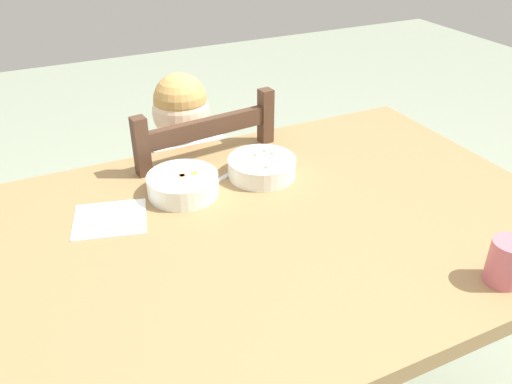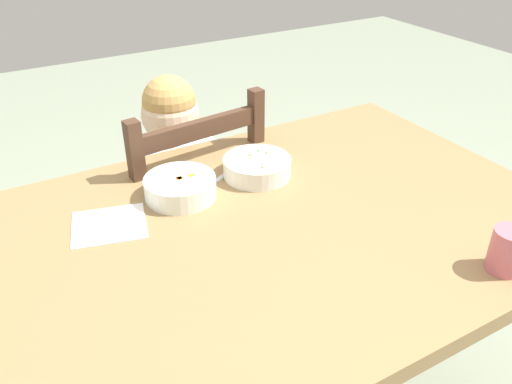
{
  "view_description": "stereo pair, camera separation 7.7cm",
  "coord_description": "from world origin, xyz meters",
  "px_view_note": "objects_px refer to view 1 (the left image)",
  "views": [
    {
      "loc": [
        -0.47,
        -0.87,
        1.43
      ],
      "look_at": [
        -0.02,
        0.06,
        0.81
      ],
      "focal_mm": 36.89,
      "sensor_mm": 36.0,
      "label": 1
    },
    {
      "loc": [
        -0.54,
        -0.84,
        1.43
      ],
      "look_at": [
        -0.02,
        0.06,
        0.81
      ],
      "focal_mm": 36.89,
      "sensor_mm": 36.0,
      "label": 2
    }
  ],
  "objects_px": {
    "child_figure": "(189,177)",
    "drinking_cup": "(506,262)",
    "bowl_of_peas": "(262,167)",
    "dining_chair": "(193,224)",
    "dining_table": "(275,258)",
    "bowl_of_carrots": "(183,184)",
    "spoon": "(209,186)"
  },
  "relations": [
    {
      "from": "child_figure",
      "to": "spoon",
      "type": "relative_size",
      "value": 7.25
    },
    {
      "from": "spoon",
      "to": "drinking_cup",
      "type": "xyz_separation_m",
      "value": [
        0.38,
        -0.58,
        0.04
      ]
    },
    {
      "from": "dining_chair",
      "to": "spoon",
      "type": "xyz_separation_m",
      "value": [
        -0.05,
        -0.3,
        0.32
      ]
    },
    {
      "from": "bowl_of_peas",
      "to": "dining_chair",
      "type": "bearing_deg",
      "value": 108.91
    },
    {
      "from": "bowl_of_peas",
      "to": "drinking_cup",
      "type": "relative_size",
      "value": 1.92
    },
    {
      "from": "child_figure",
      "to": "bowl_of_peas",
      "type": "distance_m",
      "value": 0.35
    },
    {
      "from": "child_figure",
      "to": "drinking_cup",
      "type": "distance_m",
      "value": 0.95
    },
    {
      "from": "dining_table",
      "to": "spoon",
      "type": "relative_size",
      "value": 10.18
    },
    {
      "from": "bowl_of_carrots",
      "to": "spoon",
      "type": "relative_size",
      "value": 1.33
    },
    {
      "from": "dining_table",
      "to": "child_figure",
      "type": "bearing_deg",
      "value": 94.84
    },
    {
      "from": "dining_table",
      "to": "dining_chair",
      "type": "height_order",
      "value": "dining_chair"
    },
    {
      "from": "dining_table",
      "to": "drinking_cup",
      "type": "height_order",
      "value": "drinking_cup"
    },
    {
      "from": "child_figure",
      "to": "spoon",
      "type": "bearing_deg",
      "value": -97.84
    },
    {
      "from": "bowl_of_carrots",
      "to": "spoon",
      "type": "xyz_separation_m",
      "value": [
        0.07,
        0.0,
        -0.02
      ]
    },
    {
      "from": "spoon",
      "to": "child_figure",
      "type": "bearing_deg",
      "value": 82.16
    },
    {
      "from": "dining_chair",
      "to": "bowl_of_peas",
      "type": "distance_m",
      "value": 0.46
    },
    {
      "from": "dining_chair",
      "to": "drinking_cup",
      "type": "relative_size",
      "value": 9.94
    },
    {
      "from": "spoon",
      "to": "dining_table",
      "type": "bearing_deg",
      "value": -68.53
    },
    {
      "from": "dining_table",
      "to": "dining_chair",
      "type": "bearing_deg",
      "value": 94.15
    },
    {
      "from": "dining_table",
      "to": "spoon",
      "type": "height_order",
      "value": "spoon"
    },
    {
      "from": "bowl_of_peas",
      "to": "spoon",
      "type": "height_order",
      "value": "bowl_of_peas"
    },
    {
      "from": "spoon",
      "to": "drinking_cup",
      "type": "relative_size",
      "value": 1.42
    },
    {
      "from": "child_figure",
      "to": "drinking_cup",
      "type": "height_order",
      "value": "child_figure"
    },
    {
      "from": "child_figure",
      "to": "dining_chair",
      "type": "bearing_deg",
      "value": 48.73
    },
    {
      "from": "dining_table",
      "to": "bowl_of_carrots",
      "type": "height_order",
      "value": "bowl_of_carrots"
    },
    {
      "from": "spoon",
      "to": "bowl_of_peas",
      "type": "bearing_deg",
      "value": -0.69
    },
    {
      "from": "bowl_of_peas",
      "to": "bowl_of_carrots",
      "type": "distance_m",
      "value": 0.22
    },
    {
      "from": "child_figure",
      "to": "drinking_cup",
      "type": "xyz_separation_m",
      "value": [
        0.34,
        -0.87,
        0.18
      ]
    },
    {
      "from": "spoon",
      "to": "bowl_of_carrots",
      "type": "bearing_deg",
      "value": -178.48
    },
    {
      "from": "dining_chair",
      "to": "bowl_of_carrots",
      "type": "distance_m",
      "value": 0.47
    },
    {
      "from": "dining_chair",
      "to": "child_figure",
      "type": "distance_m",
      "value": 0.18
    },
    {
      "from": "bowl_of_carrots",
      "to": "dining_table",
      "type": "bearing_deg",
      "value": -54.12
    }
  ]
}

